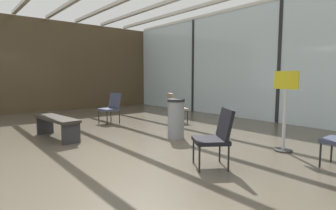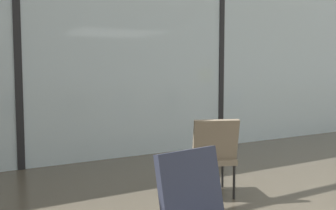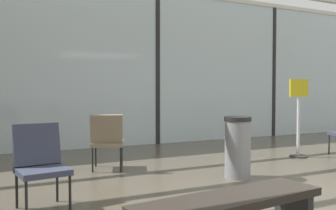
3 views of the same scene
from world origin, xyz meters
name	(u,v)px [view 2 (image 2 of 3)]	position (x,y,z in m)	size (l,w,h in m)	color
glass_curtain_wall	(220,51)	(0.00, 5.20, 1.75)	(14.00, 0.08, 3.50)	silver
window_mullion_0	(17,44)	(-3.50, 5.20, 1.75)	(0.10, 0.12, 3.50)	black
window_mullion_1	(220,51)	(0.00, 5.20, 1.75)	(0.10, 0.12, 3.50)	black
parked_airplane	(70,45)	(-1.06, 11.10, 2.16)	(14.57, 4.32, 4.32)	#B2BCD6
lounge_chair_1	(212,152)	(-1.90, 2.88, 0.49)	(0.64, 0.66, 0.87)	#7F705B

